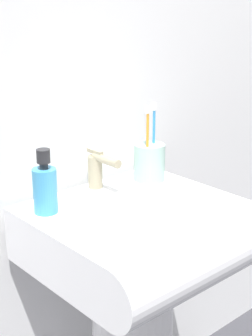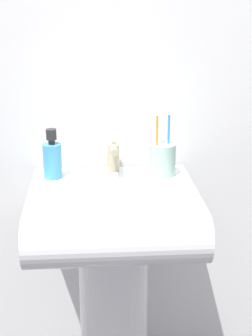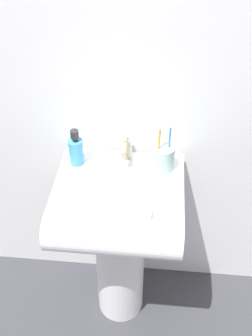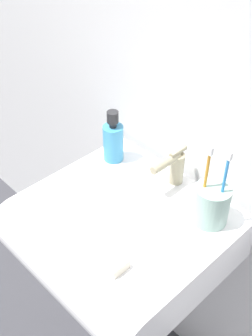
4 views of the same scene
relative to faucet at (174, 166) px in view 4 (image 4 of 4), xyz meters
name	(u,v)px [view 4 (image 4 of 4)]	position (x,y,z in m)	size (l,w,h in m)	color
wall_back	(210,27)	(-0.01, 0.10, 0.34)	(5.00, 0.05, 2.40)	white
sink_pedestal	(130,314)	(-0.01, -0.15, -0.53)	(0.21, 0.21, 0.67)	white
sink_basin	(116,237)	(-0.01, -0.20, -0.13)	(0.49, 0.46, 0.14)	white
faucet	(174,166)	(0.00, 0.00, 0.00)	(0.04, 0.12, 0.10)	tan
toothbrush_cup	(211,204)	(0.15, -0.04, 0.00)	(0.09, 0.09, 0.21)	#99BFB2
soap_bottle	(113,141)	(-0.19, -0.04, 0.01)	(0.06, 0.06, 0.15)	#3F99CC
bar_soap	(112,261)	(0.09, -0.30, -0.04)	(0.07, 0.05, 0.02)	silver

